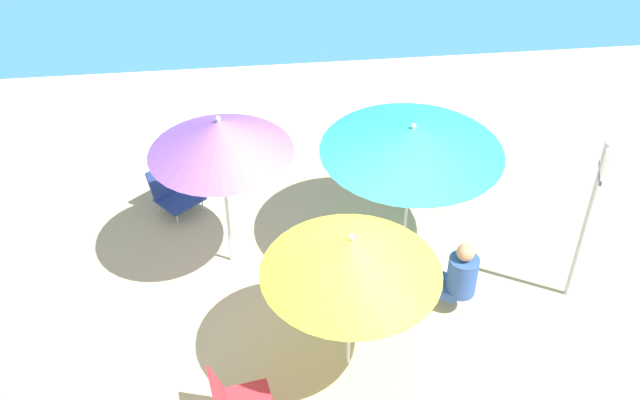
{
  "coord_description": "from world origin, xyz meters",
  "views": [
    {
      "loc": [
        -1.0,
        -5.89,
        6.56
      ],
      "look_at": [
        -0.17,
        1.5,
        0.7
      ],
      "focal_mm": 42.5,
      "sensor_mm": 36.0,
      "label": 1
    }
  ],
  "objects_px": {
    "beach_chair_c": "(432,166)",
    "umbrella_purple": "(220,137)",
    "beach_chair_a": "(235,399)",
    "warning_sign": "(591,203)",
    "umbrella_teal": "(413,139)",
    "person_b": "(458,276)",
    "person_a": "(328,247)",
    "beach_chair_b": "(174,190)",
    "umbrella_yellow": "(351,256)"
  },
  "relations": [
    {
      "from": "beach_chair_c",
      "to": "warning_sign",
      "type": "height_order",
      "value": "warning_sign"
    },
    {
      "from": "beach_chair_b",
      "to": "beach_chair_c",
      "type": "xyz_separation_m",
      "value": [
        3.61,
        0.12,
        0.03
      ]
    },
    {
      "from": "umbrella_purple",
      "to": "umbrella_teal",
      "type": "distance_m",
      "value": 2.24
    },
    {
      "from": "umbrella_teal",
      "to": "beach_chair_b",
      "type": "relative_size",
      "value": 2.75
    },
    {
      "from": "umbrella_teal",
      "to": "beach_chair_c",
      "type": "height_order",
      "value": "umbrella_teal"
    },
    {
      "from": "beach_chair_c",
      "to": "warning_sign",
      "type": "xyz_separation_m",
      "value": [
        1.14,
        -2.33,
        1.07
      ]
    },
    {
      "from": "person_a",
      "to": "umbrella_purple",
      "type": "bearing_deg",
      "value": 55.6
    },
    {
      "from": "beach_chair_c",
      "to": "person_a",
      "type": "height_order",
      "value": "person_a"
    },
    {
      "from": "beach_chair_c",
      "to": "beach_chair_a",
      "type": "bearing_deg",
      "value": -22.07
    },
    {
      "from": "umbrella_teal",
      "to": "person_b",
      "type": "relative_size",
      "value": 2.24
    },
    {
      "from": "umbrella_yellow",
      "to": "umbrella_purple",
      "type": "xyz_separation_m",
      "value": [
        -1.24,
        1.81,
        0.29
      ]
    },
    {
      "from": "umbrella_purple",
      "to": "warning_sign",
      "type": "xyz_separation_m",
      "value": [
        4.01,
        -1.05,
        -0.47
      ]
    },
    {
      "from": "beach_chair_c",
      "to": "beach_chair_b",
      "type": "bearing_deg",
      "value": -72.25
    },
    {
      "from": "umbrella_yellow",
      "to": "beach_chair_b",
      "type": "xyz_separation_m",
      "value": [
        -1.98,
        2.96,
        -1.28
      ]
    },
    {
      "from": "umbrella_purple",
      "to": "beach_chair_c",
      "type": "xyz_separation_m",
      "value": [
        2.87,
        1.28,
        -1.55
      ]
    },
    {
      "from": "beach_chair_c",
      "to": "warning_sign",
      "type": "bearing_deg",
      "value": 41.89
    },
    {
      "from": "umbrella_teal",
      "to": "person_b",
      "type": "bearing_deg",
      "value": -71.84
    },
    {
      "from": "beach_chair_c",
      "to": "person_b",
      "type": "relative_size",
      "value": 0.73
    },
    {
      "from": "umbrella_purple",
      "to": "warning_sign",
      "type": "relative_size",
      "value": 0.98
    },
    {
      "from": "umbrella_yellow",
      "to": "beach_chair_a",
      "type": "xyz_separation_m",
      "value": [
        -1.23,
        -0.6,
        -1.28
      ]
    },
    {
      "from": "warning_sign",
      "to": "person_b",
      "type": "bearing_deg",
      "value": -155.81
    },
    {
      "from": "beach_chair_b",
      "to": "warning_sign",
      "type": "distance_m",
      "value": 5.36
    },
    {
      "from": "person_b",
      "to": "person_a",
      "type": "bearing_deg",
      "value": 6.12
    },
    {
      "from": "beach_chair_b",
      "to": "beach_chair_c",
      "type": "height_order",
      "value": "beach_chair_c"
    },
    {
      "from": "beach_chair_a",
      "to": "warning_sign",
      "type": "relative_size",
      "value": 0.31
    },
    {
      "from": "beach_chair_c",
      "to": "warning_sign",
      "type": "relative_size",
      "value": 0.33
    },
    {
      "from": "beach_chair_c",
      "to": "person_a",
      "type": "xyz_separation_m",
      "value": [
        -1.68,
        -1.68,
        0.13
      ]
    },
    {
      "from": "umbrella_yellow",
      "to": "umbrella_purple",
      "type": "relative_size",
      "value": 0.87
    },
    {
      "from": "beach_chair_b",
      "to": "person_a",
      "type": "bearing_deg",
      "value": 11.3
    },
    {
      "from": "umbrella_purple",
      "to": "person_a",
      "type": "height_order",
      "value": "umbrella_purple"
    },
    {
      "from": "umbrella_purple",
      "to": "beach_chair_b",
      "type": "height_order",
      "value": "umbrella_purple"
    },
    {
      "from": "beach_chair_c",
      "to": "person_b",
      "type": "height_order",
      "value": "person_b"
    },
    {
      "from": "umbrella_purple",
      "to": "person_b",
      "type": "distance_m",
      "value": 3.14
    },
    {
      "from": "umbrella_yellow",
      "to": "warning_sign",
      "type": "height_order",
      "value": "warning_sign"
    },
    {
      "from": "beach_chair_b",
      "to": "person_b",
      "type": "height_order",
      "value": "person_b"
    },
    {
      "from": "beach_chair_a",
      "to": "umbrella_purple",
      "type": "bearing_deg",
      "value": 80.19
    },
    {
      "from": "person_a",
      "to": "warning_sign",
      "type": "bearing_deg",
      "value": -118.49
    },
    {
      "from": "umbrella_purple",
      "to": "beach_chair_a",
      "type": "bearing_deg",
      "value": -89.84
    },
    {
      "from": "beach_chair_c",
      "to": "umbrella_purple",
      "type": "bearing_deg",
      "value": -50.18
    },
    {
      "from": "umbrella_purple",
      "to": "beach_chair_c",
      "type": "bearing_deg",
      "value": 24.02
    },
    {
      "from": "warning_sign",
      "to": "umbrella_teal",
      "type": "bearing_deg",
      "value": 170.43
    },
    {
      "from": "umbrella_yellow",
      "to": "person_a",
      "type": "xyz_separation_m",
      "value": [
        -0.05,
        1.4,
        -1.13
      ]
    },
    {
      "from": "person_b",
      "to": "umbrella_yellow",
      "type": "bearing_deg",
      "value": 59.56
    },
    {
      "from": "umbrella_yellow",
      "to": "warning_sign",
      "type": "distance_m",
      "value": 2.88
    },
    {
      "from": "umbrella_yellow",
      "to": "beach_chair_b",
      "type": "distance_m",
      "value": 3.79
    },
    {
      "from": "umbrella_yellow",
      "to": "person_b",
      "type": "distance_m",
      "value": 1.88
    },
    {
      "from": "umbrella_purple",
      "to": "warning_sign",
      "type": "height_order",
      "value": "warning_sign"
    },
    {
      "from": "umbrella_yellow",
      "to": "person_b",
      "type": "relative_size",
      "value": 1.89
    },
    {
      "from": "umbrella_purple",
      "to": "umbrella_teal",
      "type": "bearing_deg",
      "value": 1.27
    },
    {
      "from": "umbrella_teal",
      "to": "beach_chair_a",
      "type": "height_order",
      "value": "umbrella_teal"
    }
  ]
}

